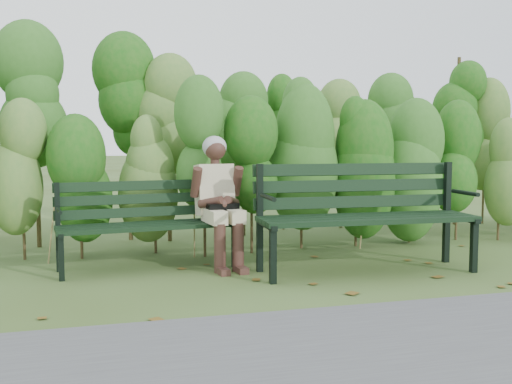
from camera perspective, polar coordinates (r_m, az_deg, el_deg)
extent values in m
plane|color=#3C4D1D|center=(5.27, 1.03, -8.49)|extent=(80.00, 80.00, 0.00)
cube|color=#474749|center=(3.31, 12.43, -16.86)|extent=(60.00, 2.50, 0.01)
cylinder|color=#47381E|center=(6.30, -21.61, -2.90)|extent=(0.03, 0.03, 0.80)
ellipsoid|color=#316720|center=(6.25, -21.81, 2.93)|extent=(0.64, 0.64, 1.44)
cylinder|color=#47381E|center=(6.26, -16.04, -2.78)|extent=(0.03, 0.03, 0.80)
ellipsoid|color=#316720|center=(6.21, -16.18, 3.08)|extent=(0.64, 0.64, 1.44)
cylinder|color=#47381E|center=(6.29, -10.45, -2.64)|extent=(0.03, 0.03, 0.80)
ellipsoid|color=#316720|center=(6.23, -10.54, 3.20)|extent=(0.64, 0.64, 1.44)
cylinder|color=#47381E|center=(6.37, -4.95, -2.47)|extent=(0.03, 0.03, 0.80)
ellipsoid|color=#316720|center=(6.32, -4.99, 3.29)|extent=(0.64, 0.64, 1.44)
cylinder|color=#47381E|center=(6.51, 0.36, -2.29)|extent=(0.03, 0.03, 0.80)
ellipsoid|color=#316720|center=(6.46, 0.36, 3.35)|extent=(0.64, 0.64, 1.44)
cylinder|color=#47381E|center=(6.70, 5.40, -2.10)|extent=(0.03, 0.03, 0.80)
ellipsoid|color=#316720|center=(6.65, 5.45, 3.38)|extent=(0.64, 0.64, 1.44)
cylinder|color=#47381E|center=(6.94, 10.13, -1.91)|extent=(0.03, 0.03, 0.80)
ellipsoid|color=#316720|center=(6.89, 10.21, 3.38)|extent=(0.64, 0.64, 1.44)
cylinder|color=#47381E|center=(7.22, 14.51, -1.72)|extent=(0.03, 0.03, 0.80)
ellipsoid|color=#316720|center=(7.18, 14.62, 3.36)|extent=(0.64, 0.64, 1.44)
cylinder|color=#47381E|center=(7.55, 18.54, -1.53)|extent=(0.03, 0.03, 0.80)
ellipsoid|color=#316720|center=(7.50, 18.67, 3.33)|extent=(0.64, 0.64, 1.44)
cylinder|color=#47381E|center=(7.90, 22.21, -1.36)|extent=(0.03, 0.03, 0.80)
ellipsoid|color=#316720|center=(7.86, 22.37, 3.28)|extent=(0.64, 0.64, 1.44)
cylinder|color=#47381E|center=(7.25, -19.09, -0.61)|extent=(0.04, 0.04, 1.10)
ellipsoid|color=#175813|center=(7.22, -19.29, 6.35)|extent=(0.70, 0.70, 1.98)
cylinder|color=#47381E|center=(7.25, -13.02, -0.47)|extent=(0.04, 0.04, 1.10)
ellipsoid|color=#175813|center=(7.22, -13.16, 6.50)|extent=(0.70, 0.70, 1.98)
cylinder|color=#47381E|center=(7.32, -7.00, -0.32)|extent=(0.04, 0.04, 1.10)
ellipsoid|color=#175813|center=(7.29, -7.07, 6.58)|extent=(0.70, 0.70, 1.98)
cylinder|color=#47381E|center=(7.47, -1.16, -0.18)|extent=(0.04, 0.04, 1.10)
ellipsoid|color=#175813|center=(7.44, -1.18, 6.59)|extent=(0.70, 0.70, 1.98)
cylinder|color=#47381E|center=(7.70, 4.38, -0.04)|extent=(0.04, 0.04, 1.10)
ellipsoid|color=#175813|center=(7.67, 4.43, 6.53)|extent=(0.70, 0.70, 1.98)
cylinder|color=#47381E|center=(7.99, 9.57, 0.10)|extent=(0.04, 0.04, 1.10)
ellipsoid|color=#175813|center=(7.96, 9.66, 6.42)|extent=(0.70, 0.70, 1.98)
cylinder|color=#47381E|center=(8.34, 14.35, 0.22)|extent=(0.04, 0.04, 1.10)
ellipsoid|color=#175813|center=(8.32, 14.49, 6.27)|extent=(0.70, 0.70, 1.98)
cylinder|color=#47381E|center=(8.75, 18.72, 0.33)|extent=(0.04, 0.04, 1.10)
ellipsoid|color=#175813|center=(8.72, 18.89, 6.10)|extent=(0.70, 0.70, 1.98)
cylinder|color=#47381E|center=(9.20, 22.68, 0.43)|extent=(0.04, 0.04, 1.10)
ellipsoid|color=#175813|center=(9.18, 22.87, 5.91)|extent=(0.70, 0.70, 1.98)
cube|color=brown|center=(4.62, -11.48, -10.48)|extent=(0.11, 0.10, 0.01)
cube|color=brown|center=(6.67, 13.26, -5.70)|extent=(0.11, 0.11, 0.01)
cube|color=brown|center=(5.68, 7.66, -7.50)|extent=(0.10, 0.09, 0.01)
cube|color=brown|center=(4.87, -18.11, -9.84)|extent=(0.11, 0.11, 0.01)
cube|color=brown|center=(6.17, 9.41, -6.51)|extent=(0.09, 0.10, 0.01)
cube|color=brown|center=(5.77, -20.82, -7.59)|extent=(0.09, 0.11, 0.01)
cube|color=brown|center=(5.94, 11.68, -6.99)|extent=(0.10, 0.11, 0.01)
cube|color=brown|center=(6.02, 22.92, -7.14)|extent=(0.08, 0.10, 0.01)
cube|color=brown|center=(5.92, 12.42, -7.06)|extent=(0.11, 0.11, 0.01)
cube|color=brown|center=(4.65, -7.67, -10.33)|extent=(0.11, 0.10, 0.01)
cube|color=brown|center=(4.67, 7.87, -10.28)|extent=(0.08, 0.10, 0.01)
cube|color=brown|center=(5.10, 18.03, -9.16)|extent=(0.11, 0.10, 0.01)
cube|color=brown|center=(4.50, 11.00, -10.92)|extent=(0.10, 0.09, 0.01)
cube|color=brown|center=(6.41, 16.50, -6.22)|extent=(0.08, 0.09, 0.01)
cube|color=brown|center=(4.27, -15.75, -11.91)|extent=(0.10, 0.09, 0.01)
cube|color=brown|center=(5.90, 13.98, -7.13)|extent=(0.09, 0.07, 0.01)
cube|color=brown|center=(4.95, 11.26, -9.44)|extent=(0.08, 0.10, 0.01)
cube|color=brown|center=(4.86, -13.50, -9.74)|extent=(0.11, 0.10, 0.01)
cube|color=brown|center=(5.89, -2.92, -7.00)|extent=(0.11, 0.10, 0.01)
cube|color=brown|center=(6.34, 13.09, -6.25)|extent=(0.11, 0.11, 0.01)
cube|color=brown|center=(5.43, 10.86, -8.12)|extent=(0.10, 0.08, 0.01)
cube|color=black|center=(5.57, -9.90, -3.44)|extent=(1.67, 0.27, 0.04)
cube|color=black|center=(5.68, -10.13, -3.28)|extent=(1.67, 0.27, 0.04)
cube|color=black|center=(5.79, -10.36, -3.12)|extent=(1.67, 0.27, 0.04)
cube|color=black|center=(5.91, -10.58, -2.96)|extent=(1.67, 0.27, 0.04)
cube|color=black|center=(5.98, -10.75, -1.89)|extent=(1.66, 0.23, 0.10)
cube|color=black|center=(5.98, -10.79, -0.64)|extent=(1.66, 0.23, 0.10)
cube|color=black|center=(5.98, -10.84, 0.61)|extent=(1.66, 0.23, 0.10)
cube|color=black|center=(5.49, -18.05, -5.95)|extent=(0.05, 0.05, 0.42)
cube|color=black|center=(5.85, -18.35, -3.22)|extent=(0.05, 0.05, 0.83)
cube|color=black|center=(5.64, -18.22, -3.70)|extent=(0.09, 0.47, 0.04)
cylinder|color=black|center=(5.57, -18.25, -1.70)|extent=(0.07, 0.35, 0.03)
cube|color=black|center=(5.80, -2.08, -5.11)|extent=(0.05, 0.05, 0.42)
cube|color=black|center=(6.14, -3.32, -2.58)|extent=(0.05, 0.05, 0.83)
cube|color=black|center=(5.94, -2.68, -3.01)|extent=(0.09, 0.47, 0.04)
cylinder|color=black|center=(5.88, -2.54, -1.10)|extent=(0.07, 0.35, 0.03)
cube|color=black|center=(5.42, 11.49, -2.79)|extent=(2.02, 0.21, 0.04)
cube|color=black|center=(5.54, 10.89, -2.60)|extent=(2.02, 0.21, 0.04)
cube|color=black|center=(5.67, 10.31, -2.42)|extent=(2.02, 0.21, 0.04)
cube|color=black|center=(5.80, 9.76, -2.24)|extent=(2.02, 0.21, 0.04)
cube|color=black|center=(5.88, 9.39, -0.93)|extent=(2.01, 0.15, 0.12)
cube|color=black|center=(5.88, 9.35, 0.60)|extent=(2.01, 0.15, 0.12)
cube|color=black|center=(5.88, 9.31, 2.14)|extent=(2.01, 0.15, 0.12)
cube|color=black|center=(5.12, 1.62, -5.99)|extent=(0.06, 0.06, 0.50)
cube|color=black|center=(5.54, 0.36, -2.51)|extent=(0.06, 0.06, 1.01)
cube|color=black|center=(5.30, 1.01, -3.10)|extent=(0.08, 0.56, 0.04)
cylinder|color=black|center=(5.21, 1.16, -0.51)|extent=(0.06, 0.42, 0.04)
cube|color=black|center=(5.91, 20.05, -4.81)|extent=(0.06, 0.06, 0.50)
cube|color=black|center=(6.27, 17.72, -1.86)|extent=(0.06, 0.06, 1.01)
cube|color=black|center=(6.06, 18.96, -2.34)|extent=(0.08, 0.56, 0.04)
cylinder|color=black|center=(5.99, 19.31, -0.07)|extent=(0.06, 0.42, 0.04)
cube|color=beige|center=(5.67, -4.00, -2.31)|extent=(0.18, 0.43, 0.13)
cube|color=beige|center=(5.73, -2.29, -2.23)|extent=(0.18, 0.43, 0.13)
cylinder|color=#42261E|center=(5.55, -3.46, -5.37)|extent=(0.12, 0.12, 0.46)
cylinder|color=#42261E|center=(5.61, -1.71, -5.26)|extent=(0.12, 0.12, 0.46)
cube|color=#42261E|center=(5.52, -3.19, -7.54)|extent=(0.11, 0.21, 0.06)
cube|color=#42261E|center=(5.58, -1.43, -7.40)|extent=(0.11, 0.21, 0.06)
cube|color=beige|center=(5.93, -3.97, 0.23)|extent=(0.38, 0.29, 0.51)
cylinder|color=#42261E|center=(5.89, -3.93, 2.81)|extent=(0.09, 0.09, 0.10)
sphere|color=#42261E|center=(5.88, -3.91, 4.07)|extent=(0.21, 0.21, 0.21)
ellipsoid|color=gray|center=(5.90, -3.98, 4.31)|extent=(0.24, 0.23, 0.22)
cylinder|color=#42261E|center=(5.78, -5.71, 0.93)|extent=(0.11, 0.22, 0.31)
cylinder|color=#42261E|center=(5.91, -1.82, 1.05)|extent=(0.11, 0.22, 0.31)
cylinder|color=#42261E|center=(5.71, -4.33, -0.96)|extent=(0.24, 0.25, 0.13)
cylinder|color=#42261E|center=(5.77, -2.35, -0.89)|extent=(0.21, 0.27, 0.13)
sphere|color=#42261E|center=(5.68, -3.15, -1.18)|extent=(0.11, 0.11, 0.11)
cube|color=black|center=(5.70, -3.17, -1.87)|extent=(0.31, 0.15, 0.16)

